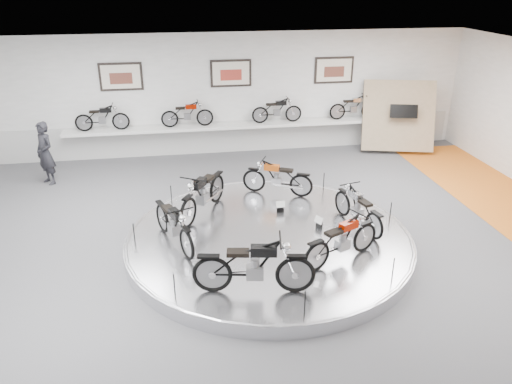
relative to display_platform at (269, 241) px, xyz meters
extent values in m
plane|color=#4D4D50|center=(0.00, -0.30, -0.15)|extent=(16.00, 16.00, 0.00)
plane|color=white|center=(0.00, -0.30, 3.85)|extent=(16.00, 16.00, 0.00)
plane|color=white|center=(0.00, 6.70, 1.85)|extent=(16.00, 0.00, 16.00)
cube|color=#BCBCBA|center=(0.00, 6.68, 0.40)|extent=(15.68, 0.04, 1.10)
cylinder|color=silver|center=(0.00, 0.00, 0.00)|extent=(6.40, 6.40, 0.30)
torus|color=#B2B2BA|center=(0.00, 0.00, 0.12)|extent=(6.40, 6.40, 0.10)
cube|color=silver|center=(0.00, 6.40, 0.85)|extent=(11.00, 0.55, 0.10)
cube|color=silver|center=(-3.50, 6.66, 2.55)|extent=(1.35, 0.06, 0.88)
cube|color=silver|center=(0.00, 6.66, 2.55)|extent=(1.35, 0.06, 0.88)
cube|color=silver|center=(3.50, 6.66, 2.55)|extent=(1.35, 0.06, 0.88)
cube|color=tan|center=(5.60, 5.80, 1.10)|extent=(2.56, 1.52, 2.30)
imported|color=black|center=(-5.68, 4.76, 0.78)|extent=(0.78, 0.80, 1.85)
camera|label=1|loc=(-1.93, -9.70, 5.56)|focal=35.00mm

